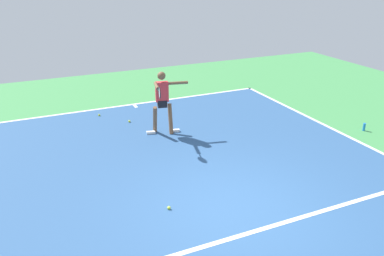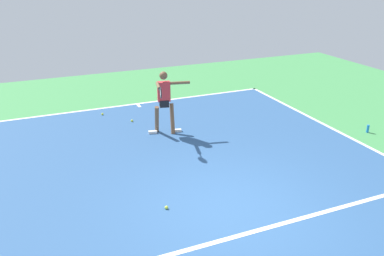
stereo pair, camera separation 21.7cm
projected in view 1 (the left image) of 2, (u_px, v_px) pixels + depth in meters
ground_plane at (234, 208)px, 7.56m from camera, size 22.52×22.52×0.00m
court_surface at (234, 208)px, 7.56m from camera, size 9.19×13.54×0.00m
court_line_baseline_near at (134, 104)px, 13.23m from camera, size 9.19×0.10×0.01m
court_line_service at (256, 231)px, 6.91m from camera, size 6.89×0.10×0.01m
court_line_centre_mark at (135, 106)px, 13.06m from camera, size 0.10×0.30×0.01m
tennis_player at (163, 99)px, 10.57m from camera, size 1.16×1.21×1.75m
tennis_ball_near_player at (99, 115)px, 12.20m from camera, size 0.07×0.07×0.07m
tennis_ball_centre_court at (169, 208)px, 7.52m from camera, size 0.07×0.07×0.07m
tennis_ball_near_service_line at (129, 121)px, 11.70m from camera, size 0.07×0.07×0.07m
water_bottle at (364, 127)px, 11.09m from camera, size 0.07×0.07×0.22m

